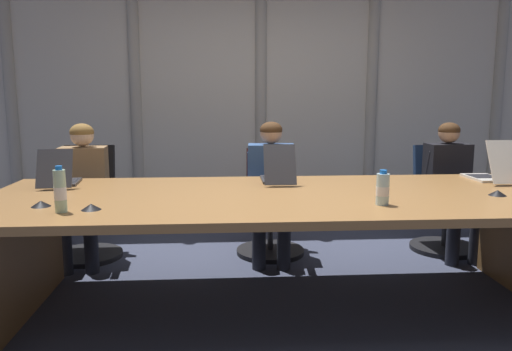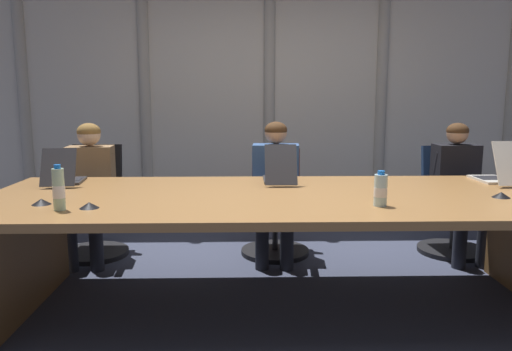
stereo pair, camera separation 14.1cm
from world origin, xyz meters
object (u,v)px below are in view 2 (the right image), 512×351
object	(u,v)px
person_left_mid	(275,182)
person_center	(459,183)
office_chair_left_end	(94,214)
person_left_end	(89,184)
conference_mic_left_side	(501,195)
office_chair_center	(451,213)
laptop_left_mid	(279,175)
conference_mic_middle	(89,205)
water_bottle_primary	(381,190)
laptop_center	(497,174)
conference_mic_right_side	(41,202)
water_bottle_secondary	(59,190)
office_chair_left_mid	(275,215)
laptop_left_end	(64,177)

from	to	relation	value
person_left_mid	person_center	distance (m)	1.57
office_chair_left_end	person_left_end	bearing A→B (deg)	8.67
conference_mic_left_side	office_chair_center	bearing A→B (deg)	78.89
office_chair_center	conference_mic_left_side	xyz separation A→B (m)	(-0.25, -1.29, 0.43)
laptop_left_mid	office_chair_center	xyz separation A→B (m)	(1.60, 0.71, -0.47)
person_center	conference_mic_middle	xyz separation A→B (m)	(-2.72, -1.37, 0.13)
person_left_end	person_center	world-z (taller)	person_left_end
person_left_end	conference_mic_middle	world-z (taller)	person_left_end
water_bottle_primary	laptop_center	bearing A→B (deg)	35.17
laptop_center	conference_mic_right_side	world-z (taller)	laptop_center
office_chair_left_end	water_bottle_secondary	world-z (taller)	water_bottle_secondary
conference_mic_left_side	conference_mic_middle	bearing A→B (deg)	-174.62
office_chair_left_mid	water_bottle_primary	size ratio (longest dim) A/B	4.47
person_left_mid	laptop_center	bearing A→B (deg)	73.57
office_chair_left_mid	conference_mic_middle	size ratio (longest dim) A/B	8.34
person_left_mid	water_bottle_secondary	xyz separation A→B (m)	(-1.29, -1.42, 0.21)
water_bottle_primary	person_left_end	bearing A→B (deg)	147.07
laptop_left_end	water_bottle_secondary	distance (m)	0.89
laptop_center	water_bottle_secondary	bearing A→B (deg)	105.34
laptop_center	conference_mic_middle	bearing A→B (deg)	105.29
person_left_end	water_bottle_primary	xyz separation A→B (m)	(2.09, -1.35, 0.19)
person_center	conference_mic_right_side	world-z (taller)	person_center
laptop_left_end	water_bottle_primary	distance (m)	2.22
laptop_center	water_bottle_secondary	size ratio (longest dim) A/B	1.94
laptop_left_end	office_chair_left_end	world-z (taller)	laptop_left_end
office_chair_left_end	person_center	size ratio (longest dim) A/B	0.83
laptop_left_end	office_chair_left_mid	bearing A→B (deg)	-71.25
laptop_left_end	office_chair_left_end	bearing A→B (deg)	-3.85
water_bottle_secondary	conference_mic_right_side	xyz separation A→B (m)	(-0.16, 0.15, -0.10)
office_chair_center	conference_mic_right_side	xyz separation A→B (m)	(-3.05, -1.43, 0.43)
laptop_center	person_left_mid	size ratio (longest dim) A/B	0.42
person_left_end	person_center	distance (m)	3.14
office_chair_left_mid	conference_mic_middle	distance (m)	1.96
laptop_left_mid	conference_mic_middle	xyz separation A→B (m)	(-1.14, -0.81, -0.04)
conference_mic_middle	conference_mic_right_side	size ratio (longest dim) A/B	1.00
person_left_end	person_left_mid	world-z (taller)	person_left_mid
laptop_left_mid	person_left_mid	distance (m)	0.58
office_chair_left_mid	conference_mic_right_side	distance (m)	2.09
laptop_left_mid	laptop_left_end	bearing A→B (deg)	90.75
conference_mic_middle	conference_mic_right_side	xyz separation A→B (m)	(-0.31, 0.10, 0.00)
person_left_end	person_center	bearing A→B (deg)	85.84
conference_mic_right_side	laptop_left_end	bearing A→B (deg)	99.03
person_center	conference_mic_left_side	bearing A→B (deg)	-13.34
office_chair_left_mid	conference_mic_middle	world-z (taller)	office_chair_left_mid
person_left_end	office_chair_left_end	bearing A→B (deg)	-175.91
water_bottle_secondary	water_bottle_primary	bearing A→B (deg)	1.98
laptop_left_mid	office_chair_left_end	bearing A→B (deg)	65.79
person_left_mid	office_chair_left_mid	bearing A→B (deg)	180.00
conference_mic_middle	water_bottle_secondary	bearing A→B (deg)	-163.29
office_chair_left_end	water_bottle_secondary	size ratio (longest dim) A/B	3.74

